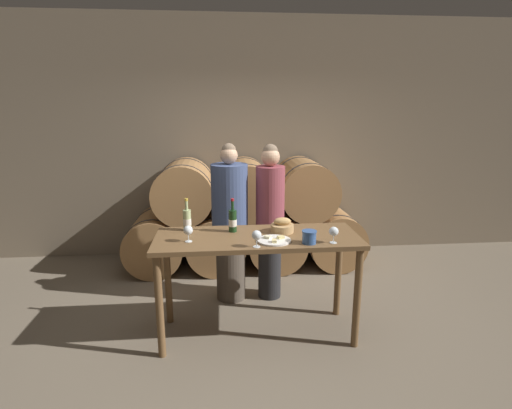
% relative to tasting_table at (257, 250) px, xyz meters
% --- Properties ---
extents(ground_plane, '(10.00, 10.00, 0.00)m').
position_rel_tasting_table_xyz_m(ground_plane, '(0.00, 0.00, -0.81)').
color(ground_plane, '#726654').
extents(stone_wall_back, '(10.00, 0.12, 3.20)m').
position_rel_tasting_table_xyz_m(stone_wall_back, '(0.00, 2.24, 0.79)').
color(stone_wall_back, '#7F705B').
rests_on(stone_wall_back, ground_plane).
extents(barrel_stack, '(3.02, 0.92, 1.39)m').
position_rel_tasting_table_xyz_m(barrel_stack, '(0.00, 1.67, -0.17)').
color(barrel_stack, '#9E7042').
rests_on(barrel_stack, ground_plane).
extents(tasting_table, '(1.78, 0.68, 0.95)m').
position_rel_tasting_table_xyz_m(tasting_table, '(0.00, 0.00, 0.00)').
color(tasting_table, brown).
rests_on(tasting_table, ground_plane).
extents(person_left, '(0.38, 0.38, 1.68)m').
position_rel_tasting_table_xyz_m(person_left, '(-0.22, 0.73, 0.03)').
color(person_left, '#4C4238').
rests_on(person_left, ground_plane).
extents(person_right, '(0.30, 0.30, 1.67)m').
position_rel_tasting_table_xyz_m(person_right, '(0.20, 0.73, 0.05)').
color(person_right, '#232326').
rests_on(person_right, ground_plane).
extents(wine_bottle_red, '(0.07, 0.07, 0.31)m').
position_rel_tasting_table_xyz_m(wine_bottle_red, '(-0.21, 0.15, 0.24)').
color(wine_bottle_red, '#193819').
rests_on(wine_bottle_red, tasting_table).
extents(wine_bottle_white, '(0.07, 0.07, 0.30)m').
position_rel_tasting_table_xyz_m(wine_bottle_white, '(-0.62, 0.22, 0.23)').
color(wine_bottle_white, '#ADBC7F').
rests_on(wine_bottle_white, tasting_table).
extents(blue_crock, '(0.12, 0.12, 0.11)m').
position_rel_tasting_table_xyz_m(blue_crock, '(0.41, -0.23, 0.19)').
color(blue_crock, '#335693').
rests_on(blue_crock, tasting_table).
extents(bread_basket, '(0.21, 0.21, 0.13)m').
position_rel_tasting_table_xyz_m(bread_basket, '(0.23, 0.10, 0.18)').
color(bread_basket, tan).
rests_on(bread_basket, tasting_table).
extents(cheese_plate, '(0.28, 0.28, 0.04)m').
position_rel_tasting_table_xyz_m(cheese_plate, '(0.13, -0.15, 0.14)').
color(cheese_plate, white).
rests_on(cheese_plate, tasting_table).
extents(wine_glass_far_left, '(0.08, 0.08, 0.14)m').
position_rel_tasting_table_xyz_m(wine_glass_far_left, '(-0.59, -0.09, 0.23)').
color(wine_glass_far_left, white).
rests_on(wine_glass_far_left, tasting_table).
extents(wine_glass_left, '(0.08, 0.08, 0.14)m').
position_rel_tasting_table_xyz_m(wine_glass_left, '(-0.03, -0.27, 0.23)').
color(wine_glass_left, white).
rests_on(wine_glass_left, tasting_table).
extents(wine_glass_center, '(0.08, 0.08, 0.14)m').
position_rel_tasting_table_xyz_m(wine_glass_center, '(0.61, -0.23, 0.23)').
color(wine_glass_center, white).
rests_on(wine_glass_center, tasting_table).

